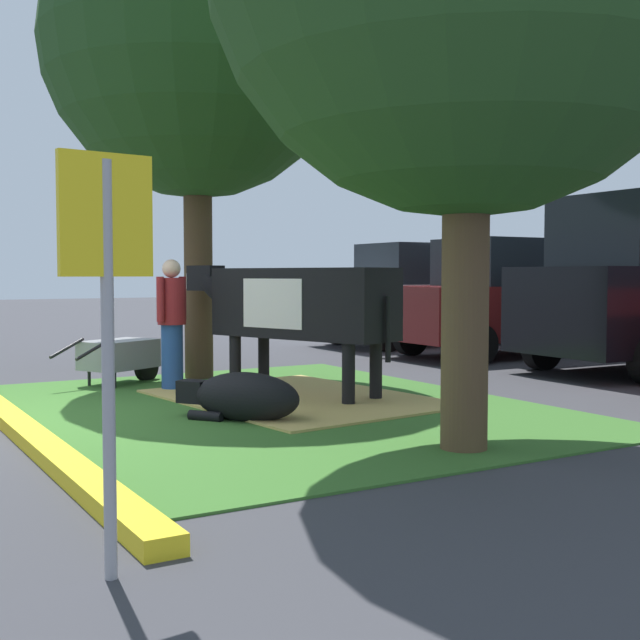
{
  "coord_description": "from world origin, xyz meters",
  "views": [
    {
      "loc": [
        8.0,
        -1.77,
        1.42
      ],
      "look_at": [
        0.12,
        2.94,
        0.9
      ],
      "focal_mm": 45.65,
      "sensor_mm": 36.0,
      "label": 1
    }
  ],
  "objects_px": {
    "person_handler": "(172,321)",
    "cow_holstein": "(296,304)",
    "parking_sign": "(107,280)",
    "shade_tree_left": "(196,45)",
    "wheelbarrow": "(120,355)",
    "sedan_blue": "(508,299)",
    "hatchback_white": "(421,296)",
    "calf_lying": "(243,397)"
  },
  "relations": [
    {
      "from": "shade_tree_left",
      "to": "person_handler",
      "type": "height_order",
      "value": "shade_tree_left"
    },
    {
      "from": "cow_holstein",
      "to": "person_handler",
      "type": "bearing_deg",
      "value": -134.3
    },
    {
      "from": "shade_tree_left",
      "to": "cow_holstein",
      "type": "relative_size",
      "value": 2.14
    },
    {
      "from": "wheelbarrow",
      "to": "cow_holstein",
      "type": "bearing_deg",
      "value": 36.92
    },
    {
      "from": "wheelbarrow",
      "to": "sedan_blue",
      "type": "height_order",
      "value": "sedan_blue"
    },
    {
      "from": "sedan_blue",
      "to": "cow_holstein",
      "type": "bearing_deg",
      "value": -67.84
    },
    {
      "from": "sedan_blue",
      "to": "calf_lying",
      "type": "bearing_deg",
      "value": -63.08
    },
    {
      "from": "hatchback_white",
      "to": "sedan_blue",
      "type": "distance_m",
      "value": 2.55
    },
    {
      "from": "calf_lying",
      "to": "wheelbarrow",
      "type": "height_order",
      "value": "wheelbarrow"
    },
    {
      "from": "shade_tree_left",
      "to": "wheelbarrow",
      "type": "xyz_separation_m",
      "value": [
        0.08,
        -1.11,
        -4.07
      ]
    },
    {
      "from": "cow_holstein",
      "to": "shade_tree_left",
      "type": "bearing_deg",
      "value": -169.87
    },
    {
      "from": "wheelbarrow",
      "to": "calf_lying",
      "type": "bearing_deg",
      "value": 4.4
    },
    {
      "from": "shade_tree_left",
      "to": "sedan_blue",
      "type": "distance_m",
      "value": 6.79
    },
    {
      "from": "shade_tree_left",
      "to": "sedan_blue",
      "type": "xyz_separation_m",
      "value": [
        -0.19,
        5.84,
        -3.47
      ]
    },
    {
      "from": "calf_lying",
      "to": "hatchback_white",
      "type": "relative_size",
      "value": 0.28
    },
    {
      "from": "calf_lying",
      "to": "sedan_blue",
      "type": "xyz_separation_m",
      "value": [
        -3.4,
        6.7,
        0.75
      ]
    },
    {
      "from": "sedan_blue",
      "to": "shade_tree_left",
      "type": "bearing_deg",
      "value": -88.13
    },
    {
      "from": "person_handler",
      "to": "hatchback_white",
      "type": "xyz_separation_m",
      "value": [
        -3.7,
        6.65,
        0.13
      ]
    },
    {
      "from": "cow_holstein",
      "to": "parking_sign",
      "type": "height_order",
      "value": "parking_sign"
    },
    {
      "from": "person_handler",
      "to": "parking_sign",
      "type": "relative_size",
      "value": 0.81
    },
    {
      "from": "wheelbarrow",
      "to": "parking_sign",
      "type": "relative_size",
      "value": 0.78
    },
    {
      "from": "person_handler",
      "to": "hatchback_white",
      "type": "relative_size",
      "value": 0.36
    },
    {
      "from": "parking_sign",
      "to": "sedan_blue",
      "type": "relative_size",
      "value": 0.44
    },
    {
      "from": "shade_tree_left",
      "to": "parking_sign",
      "type": "relative_size",
      "value": 3.31
    },
    {
      "from": "shade_tree_left",
      "to": "person_handler",
      "type": "relative_size",
      "value": 4.08
    },
    {
      "from": "person_handler",
      "to": "sedan_blue",
      "type": "relative_size",
      "value": 0.36
    },
    {
      "from": "calf_lying",
      "to": "person_handler",
      "type": "bearing_deg",
      "value": 176.81
    },
    {
      "from": "shade_tree_left",
      "to": "cow_holstein",
      "type": "distance_m",
      "value": 3.96
    },
    {
      "from": "shade_tree_left",
      "to": "wheelbarrow",
      "type": "distance_m",
      "value": 4.21
    },
    {
      "from": "sedan_blue",
      "to": "person_handler",
      "type": "bearing_deg",
      "value": -80.07
    },
    {
      "from": "calf_lying",
      "to": "wheelbarrow",
      "type": "xyz_separation_m",
      "value": [
        -3.13,
        -0.24,
        0.15
      ]
    },
    {
      "from": "shade_tree_left",
      "to": "sedan_blue",
      "type": "height_order",
      "value": "shade_tree_left"
    },
    {
      "from": "parking_sign",
      "to": "sedan_blue",
      "type": "distance_m",
      "value": 11.24
    },
    {
      "from": "cow_holstein",
      "to": "hatchback_white",
      "type": "xyz_separation_m",
      "value": [
        -4.77,
        5.55,
        -0.09
      ]
    },
    {
      "from": "wheelbarrow",
      "to": "sedan_blue",
      "type": "xyz_separation_m",
      "value": [
        -0.27,
        6.94,
        0.6
      ]
    },
    {
      "from": "calf_lying",
      "to": "person_handler",
      "type": "distance_m",
      "value": 2.34
    },
    {
      "from": "shade_tree_left",
      "to": "cow_holstein",
      "type": "bearing_deg",
      "value": 10.13
    },
    {
      "from": "cow_holstein",
      "to": "parking_sign",
      "type": "distance_m",
      "value": 5.73
    },
    {
      "from": "calf_lying",
      "to": "wheelbarrow",
      "type": "distance_m",
      "value": 3.14
    },
    {
      "from": "person_handler",
      "to": "wheelbarrow",
      "type": "bearing_deg",
      "value": -157.4
    },
    {
      "from": "wheelbarrow",
      "to": "hatchback_white",
      "type": "distance_m",
      "value": 7.58
    },
    {
      "from": "person_handler",
      "to": "cow_holstein",
      "type": "bearing_deg",
      "value": 45.7
    }
  ]
}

